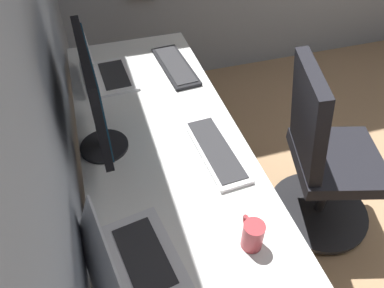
{
  "coord_description": "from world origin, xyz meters",
  "views": [
    {
      "loc": [
        -0.51,
        2.03,
        1.81
      ],
      "look_at": [
        0.34,
        1.76,
        0.95
      ],
      "focal_mm": 34.56,
      "sensor_mm": 36.0,
      "label": 1
    }
  ],
  "objects_px": {
    "drawer_pedestal": "(183,268)",
    "monitor_primary": "(94,96)",
    "keyboard_spare": "(216,150)",
    "coffee_mug": "(252,235)",
    "office_chair": "(323,161)",
    "laptop_left": "(103,71)",
    "keyboard_main": "(175,66)",
    "laptop_center": "(126,258)"
  },
  "relations": [
    {
      "from": "keyboard_main",
      "to": "coffee_mug",
      "type": "xyz_separation_m",
      "value": [
        -1.1,
        0.04,
        0.04
      ]
    },
    {
      "from": "drawer_pedestal",
      "to": "office_chair",
      "type": "height_order",
      "value": "office_chair"
    },
    {
      "from": "drawer_pedestal",
      "to": "laptop_center",
      "type": "bearing_deg",
      "value": 122.1
    },
    {
      "from": "drawer_pedestal",
      "to": "coffee_mug",
      "type": "distance_m",
      "value": 0.51
    },
    {
      "from": "keyboard_main",
      "to": "keyboard_spare",
      "type": "relative_size",
      "value": 1.0
    },
    {
      "from": "drawer_pedestal",
      "to": "office_chair",
      "type": "relative_size",
      "value": 0.72
    },
    {
      "from": "drawer_pedestal",
      "to": "keyboard_spare",
      "type": "relative_size",
      "value": 1.62
    },
    {
      "from": "office_chair",
      "to": "coffee_mug",
      "type": "bearing_deg",
      "value": 126.46
    },
    {
      "from": "monitor_primary",
      "to": "laptop_center",
      "type": "relative_size",
      "value": 1.36
    },
    {
      "from": "drawer_pedestal",
      "to": "keyboard_spare",
      "type": "xyz_separation_m",
      "value": [
        0.26,
        -0.22,
        0.39
      ]
    },
    {
      "from": "keyboard_spare",
      "to": "drawer_pedestal",
      "type": "bearing_deg",
      "value": 139.42
    },
    {
      "from": "monitor_primary",
      "to": "laptop_left",
      "type": "relative_size",
      "value": 1.48
    },
    {
      "from": "monitor_primary",
      "to": "keyboard_spare",
      "type": "xyz_separation_m",
      "value": [
        -0.16,
        -0.43,
        -0.25
      ]
    },
    {
      "from": "drawer_pedestal",
      "to": "office_chair",
      "type": "bearing_deg",
      "value": -70.47
    },
    {
      "from": "monitor_primary",
      "to": "office_chair",
      "type": "relative_size",
      "value": 0.52
    },
    {
      "from": "monitor_primary",
      "to": "office_chair",
      "type": "xyz_separation_m",
      "value": [
        -0.13,
        -1.03,
        -0.54
      ]
    },
    {
      "from": "laptop_center",
      "to": "keyboard_main",
      "type": "distance_m",
      "value": 1.15
    },
    {
      "from": "drawer_pedestal",
      "to": "laptop_left",
      "type": "height_order",
      "value": "laptop_left"
    },
    {
      "from": "laptop_center",
      "to": "keyboard_spare",
      "type": "distance_m",
      "value": 0.59
    },
    {
      "from": "drawer_pedestal",
      "to": "laptop_left",
      "type": "distance_m",
      "value": 1.04
    },
    {
      "from": "laptop_center",
      "to": "drawer_pedestal",
      "type": "bearing_deg",
      "value": -57.9
    },
    {
      "from": "monitor_primary",
      "to": "keyboard_main",
      "type": "height_order",
      "value": "monitor_primary"
    },
    {
      "from": "monitor_primary",
      "to": "office_chair",
      "type": "height_order",
      "value": "monitor_primary"
    },
    {
      "from": "laptop_center",
      "to": "keyboard_main",
      "type": "height_order",
      "value": "laptop_center"
    },
    {
      "from": "laptop_left",
      "to": "laptop_center",
      "type": "bearing_deg",
      "value": 176.53
    },
    {
      "from": "office_chair",
      "to": "monitor_primary",
      "type": "bearing_deg",
      "value": 82.62
    },
    {
      "from": "office_chair",
      "to": "keyboard_main",
      "type": "bearing_deg",
      "value": 42.79
    },
    {
      "from": "monitor_primary",
      "to": "laptop_center",
      "type": "xyz_separation_m",
      "value": [
        -0.56,
        0.0,
        -0.22
      ]
    },
    {
      "from": "keyboard_spare",
      "to": "coffee_mug",
      "type": "xyz_separation_m",
      "value": [
        -0.44,
        0.03,
        0.04
      ]
    },
    {
      "from": "drawer_pedestal",
      "to": "coffee_mug",
      "type": "relative_size",
      "value": 6.3
    },
    {
      "from": "laptop_center",
      "to": "keyboard_main",
      "type": "xyz_separation_m",
      "value": [
        1.06,
        -0.44,
        -0.04
      ]
    },
    {
      "from": "laptop_left",
      "to": "keyboard_spare",
      "type": "xyz_separation_m",
      "value": [
        -0.67,
        -0.37,
        -0.04
      ]
    },
    {
      "from": "laptop_center",
      "to": "monitor_primary",
      "type": "bearing_deg",
      "value": -0.09
    },
    {
      "from": "drawer_pedestal",
      "to": "monitor_primary",
      "type": "xyz_separation_m",
      "value": [
        0.42,
        0.21,
        0.65
      ]
    },
    {
      "from": "keyboard_main",
      "to": "laptop_center",
      "type": "bearing_deg",
      "value": 157.32
    },
    {
      "from": "coffee_mug",
      "to": "office_chair",
      "type": "relative_size",
      "value": 0.11
    },
    {
      "from": "office_chair",
      "to": "drawer_pedestal",
      "type": "bearing_deg",
      "value": 109.53
    },
    {
      "from": "drawer_pedestal",
      "to": "laptop_left",
      "type": "relative_size",
      "value": 2.06
    },
    {
      "from": "laptop_center",
      "to": "keyboard_main",
      "type": "bearing_deg",
      "value": -22.68
    },
    {
      "from": "laptop_left",
      "to": "coffee_mug",
      "type": "height_order",
      "value": "laptop_left"
    },
    {
      "from": "monitor_primary",
      "to": "office_chair",
      "type": "distance_m",
      "value": 1.17
    },
    {
      "from": "laptop_left",
      "to": "keyboard_main",
      "type": "relative_size",
      "value": 0.79
    }
  ]
}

